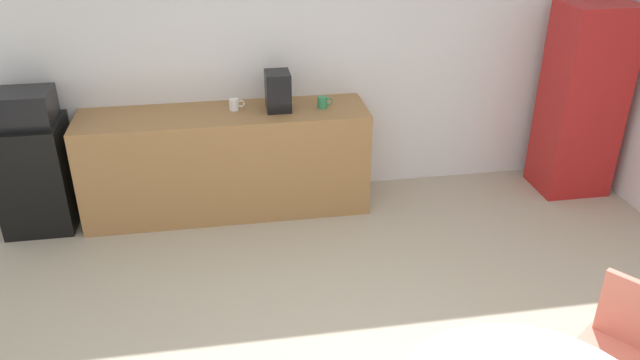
% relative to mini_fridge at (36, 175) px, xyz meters
% --- Properties ---
extents(wall_back, '(6.00, 0.10, 2.60)m').
position_rel_mini_fridge_xyz_m(wall_back, '(2.13, 0.35, 0.85)').
color(wall_back, silver).
rests_on(wall_back, ground_plane).
extents(counter_block, '(2.39, 0.60, 0.90)m').
position_rel_mini_fridge_xyz_m(counter_block, '(1.54, 0.00, -0.00)').
color(counter_block, '#9E7042').
rests_on(counter_block, ground_plane).
extents(mini_fridge, '(0.54, 0.54, 0.91)m').
position_rel_mini_fridge_xyz_m(mini_fridge, '(0.00, 0.00, 0.00)').
color(mini_fridge, black).
rests_on(mini_fridge, ground_plane).
extents(microwave, '(0.48, 0.38, 0.26)m').
position_rel_mini_fridge_xyz_m(microwave, '(0.00, 0.00, 0.58)').
color(microwave, black).
rests_on(microwave, mini_fridge).
extents(locker_cabinet, '(0.60, 0.50, 1.71)m').
position_rel_mini_fridge_xyz_m(locker_cabinet, '(4.68, -0.10, 0.40)').
color(locker_cabinet, '#B21E1E').
rests_on(locker_cabinet, ground_plane).
extents(chair_coral, '(0.59, 0.59, 0.83)m').
position_rel_mini_fridge_xyz_m(chair_coral, '(3.51, -2.66, 0.07)').
color(chair_coral, silver).
rests_on(chair_coral, ground_plane).
extents(mug_white, '(0.13, 0.08, 0.09)m').
position_rel_mini_fridge_xyz_m(mug_white, '(1.64, 0.05, 0.49)').
color(mug_white, white).
rests_on(mug_white, counter_block).
extents(mug_green, '(0.13, 0.08, 0.09)m').
position_rel_mini_fridge_xyz_m(mug_green, '(2.37, -0.02, 0.49)').
color(mug_green, '#338C59').
rests_on(mug_green, counter_block).
extents(coffee_maker, '(0.20, 0.24, 0.32)m').
position_rel_mini_fridge_xyz_m(coffee_maker, '(2.00, 0.00, 0.61)').
color(coffee_maker, black).
rests_on(coffee_maker, counter_block).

